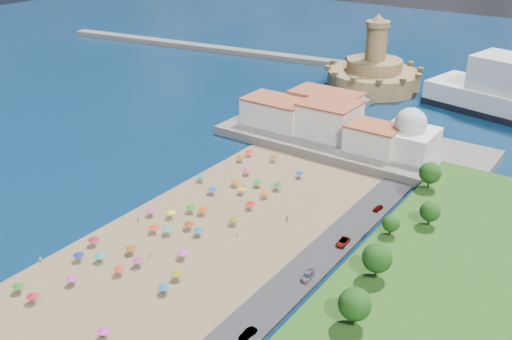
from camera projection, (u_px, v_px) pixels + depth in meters
The scene contains 11 objects.
ground at pixel (186, 229), 143.73m from camera, with size 700.00×700.00×0.00m, color #071938.
terrace at pixel (352, 142), 192.05m from camera, with size 90.00×36.00×3.00m, color #59544C.
jetty at pixel (341, 104), 229.53m from camera, with size 18.00×70.00×2.40m, color #59544C.
breakwater at pixel (219, 49), 313.59m from camera, with size 200.00×7.00×2.60m, color #59544C.
waterfront_buildings at pixel (320, 116), 196.56m from camera, with size 57.00×29.00×11.00m.
domed_building at pixel (409, 136), 177.03m from camera, with size 16.00×16.00×15.00m.
fortress at pixel (374, 74), 249.44m from camera, with size 40.00×40.00×32.40m.
beach_parasols at pixel (161, 233), 138.18m from camera, with size 30.80×116.38×2.20m.
beachgoers at pixel (218, 202), 154.30m from camera, with size 36.72×69.55×1.86m.
parked_cars at pixel (324, 260), 129.17m from camera, with size 2.53×63.14×1.33m.
hillside_trees at pixel (365, 268), 111.15m from camera, with size 13.70×107.50×7.79m.
Camera 1 is at (85.17, -91.27, 74.89)m, focal length 40.00 mm.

